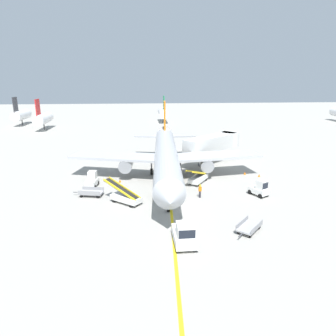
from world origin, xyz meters
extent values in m
plane|color=#9E9B93|center=(0.00, 0.00, 0.00)|extent=(300.00, 300.00, 0.00)
cube|color=yellow|center=(-0.24, 5.00, 0.00)|extent=(5.06, 79.88, 0.01)
cylinder|color=#B2B5BA|center=(-0.24, 10.47, 3.45)|extent=(5.08, 30.14, 3.30)
cone|color=#B2B5BA|center=(-1.20, -5.70, 3.45)|extent=(3.37, 2.59, 3.23)
cone|color=#B2B5BA|center=(0.74, 26.84, 3.85)|extent=(3.30, 2.98, 3.14)
cube|color=#B2B5BA|center=(7.33, 11.53, 3.05)|extent=(13.51, 6.29, 0.36)
cylinder|color=gray|center=(5.63, 10.62, 2.05)|extent=(2.09, 3.31, 1.90)
cube|color=#B2B5BA|center=(-7.62, 12.42, 3.05)|extent=(13.70, 7.70, 0.36)
cylinder|color=gray|center=(-6.05, 11.32, 2.05)|extent=(2.09, 3.31, 1.90)
cube|color=orange|center=(0.60, 24.45, 7.50)|extent=(0.52, 4.01, 5.20)
cube|color=#B2B5BA|center=(3.57, 23.87, 3.85)|extent=(5.36, 2.61, 0.24)
cube|color=#B2B5BA|center=(-2.42, 24.23, 3.85)|extent=(5.53, 3.19, 0.24)
cylinder|color=#4C4C51|center=(-0.92, -1.01, 1.56)|extent=(0.20, 0.20, 3.12)
cylinder|color=black|center=(-0.92, -1.01, 0.28)|extent=(0.38, 0.58, 0.56)
cylinder|color=#4C4C51|center=(2.08, 12.34, 1.56)|extent=(0.20, 0.20, 3.12)
cylinder|color=black|center=(2.08, 12.34, 0.48)|extent=(0.41, 0.98, 0.96)
cylinder|color=#4C4C51|center=(-2.31, 12.60, 1.56)|extent=(0.20, 0.20, 3.12)
cylinder|color=black|center=(-2.31, 12.60, 0.48)|extent=(0.41, 0.98, 0.96)
cube|color=black|center=(-1.08, -3.70, 3.80)|extent=(2.86, 1.17, 0.60)
cube|color=silver|center=(7.97, 17.72, 3.60)|extent=(10.72, 9.89, 2.50)
cylinder|color=silver|center=(12.24, 21.49, 3.60)|extent=(3.20, 3.20, 2.50)
cylinder|color=#59595B|center=(6.62, 16.53, 1.18)|extent=(0.56, 0.56, 2.35)
cube|color=#333338|center=(6.62, 16.53, 0.25)|extent=(1.80, 1.40, 0.50)
cube|color=silver|center=(-0.10, -7.78, 0.70)|extent=(1.96, 3.63, 0.80)
cube|color=silver|center=(-0.09, -8.41, 1.65)|extent=(1.55, 1.64, 1.10)
cube|color=black|center=(-0.08, -9.18, 1.65)|extent=(1.43, 0.10, 0.77)
cylinder|color=black|center=(0.73, -9.02, 0.30)|extent=(0.23, 0.60, 0.60)
cylinder|color=black|center=(-0.89, -9.05, 0.30)|extent=(0.23, 0.60, 0.60)
cylinder|color=black|center=(0.69, -6.50, 0.30)|extent=(0.23, 0.60, 0.60)
cylinder|color=black|center=(-0.93, -6.53, 0.30)|extent=(0.23, 0.60, 0.60)
cube|color=silver|center=(-10.51, 7.80, 0.65)|extent=(1.62, 2.56, 0.70)
cube|color=silver|center=(-10.45, 8.21, 1.55)|extent=(1.18, 1.22, 1.10)
cube|color=black|center=(-10.38, 8.73, 1.55)|extent=(0.98, 0.22, 0.77)
cylinder|color=black|center=(-10.94, 8.71, 0.30)|extent=(0.30, 0.62, 0.60)
cylinder|color=black|center=(-9.85, 8.55, 0.30)|extent=(0.30, 0.62, 0.60)
cylinder|color=black|center=(-11.18, 7.04, 0.30)|extent=(0.30, 0.62, 0.60)
cylinder|color=black|center=(-10.08, 6.89, 0.30)|extent=(0.30, 0.62, 0.60)
cube|color=silver|center=(10.73, 2.87, 0.65)|extent=(2.29, 2.73, 0.70)
cube|color=silver|center=(10.93, 2.50, 1.55)|extent=(1.43, 1.45, 1.10)
cube|color=black|center=(11.18, 2.05, 1.55)|extent=(0.89, 0.54, 0.77)
cylinder|color=black|center=(11.62, 2.40, 0.30)|extent=(0.48, 0.63, 0.60)
cylinder|color=black|center=(10.65, 1.87, 0.30)|extent=(0.48, 0.63, 0.60)
cylinder|color=black|center=(10.81, 3.87, 0.30)|extent=(0.48, 0.63, 0.60)
cylinder|color=black|center=(9.84, 3.34, 0.30)|extent=(0.48, 0.63, 0.60)
cube|color=silver|center=(4.09, 8.32, 0.60)|extent=(3.36, 3.99, 0.60)
cylinder|color=black|center=(3.88, 6.86, 0.30)|extent=(0.52, 0.62, 0.60)
cylinder|color=black|center=(2.82, 7.57, 0.30)|extent=(0.52, 0.62, 0.60)
cylinder|color=black|center=(5.36, 9.07, 0.30)|extent=(0.52, 0.62, 0.60)
cylinder|color=black|center=(4.30, 9.78, 0.30)|extent=(0.52, 0.62, 0.60)
cube|color=black|center=(3.76, 7.82, 1.55)|extent=(3.53, 4.65, 1.76)
cube|color=yellow|center=(4.13, 7.57, 1.67)|extent=(2.86, 4.22, 1.84)
cube|color=yellow|center=(3.39, 8.07, 1.67)|extent=(2.86, 4.22, 1.84)
cube|color=silver|center=(-5.67, 1.82, 0.60)|extent=(3.90, 3.55, 0.60)
cylinder|color=black|center=(-7.11, 2.16, 0.30)|extent=(0.60, 0.55, 0.60)
cylinder|color=black|center=(-6.31, 3.15, 0.30)|extent=(0.60, 0.55, 0.60)
cylinder|color=black|center=(-5.04, 0.49, 0.30)|extent=(0.60, 0.55, 0.60)
cylinder|color=black|center=(-4.24, 1.48, 0.30)|extent=(0.60, 0.55, 0.60)
cube|color=black|center=(-6.14, 2.20, 1.55)|extent=(4.45, 3.84, 1.76)
cube|color=yellow|center=(-6.42, 1.85, 1.67)|extent=(3.95, 3.22, 1.84)
cube|color=yellow|center=(-5.86, 2.55, 1.67)|extent=(3.95, 3.22, 1.84)
cube|color=#A5A5A8|center=(-10.10, 4.40, 0.44)|extent=(3.04, 2.02, 0.16)
cube|color=#4C4C51|center=(-11.92, 4.77, 0.42)|extent=(0.90, 0.26, 0.08)
cylinder|color=#4C4C51|center=(-12.36, 4.86, 0.42)|extent=(0.12, 0.12, 0.05)
cube|color=gray|center=(-10.25, 3.67, 0.69)|extent=(2.76, 0.61, 0.50)
cube|color=gray|center=(-9.95, 5.14, 0.69)|extent=(2.76, 0.61, 0.50)
cylinder|color=black|center=(-11.25, 4.02, 0.18)|extent=(0.38, 0.19, 0.36)
cylinder|color=black|center=(-11.01, 5.20, 0.18)|extent=(0.38, 0.19, 0.36)
cylinder|color=black|center=(-9.19, 3.61, 0.18)|extent=(0.38, 0.19, 0.36)
cylinder|color=black|center=(-8.95, 4.78, 0.18)|extent=(0.38, 0.19, 0.36)
cube|color=#A5A5A8|center=(6.40, -6.13, 0.44)|extent=(3.00, 3.08, 0.16)
cube|color=#4C4C51|center=(5.15, -7.50, 0.42)|extent=(0.67, 0.72, 0.08)
cylinder|color=#4C4C51|center=(4.85, -7.83, 0.42)|extent=(0.12, 0.12, 0.05)
cube|color=gray|center=(6.95, -6.64, 0.69)|extent=(1.93, 2.11, 0.50)
cube|color=gray|center=(5.84, -5.63, 0.69)|extent=(1.93, 2.11, 0.50)
cylinder|color=black|center=(6.13, -7.31, 0.18)|extent=(0.33, 0.35, 0.36)
cylinder|color=black|center=(5.25, -6.51, 0.18)|extent=(0.33, 0.35, 0.36)
cylinder|color=black|center=(7.55, -5.76, 0.18)|extent=(0.33, 0.35, 0.36)
cylinder|color=black|center=(6.66, -4.95, 0.18)|extent=(0.33, 0.35, 0.36)
cylinder|color=#26262D|center=(3.30, 2.77, 0.42)|extent=(0.24, 0.24, 0.85)
cube|color=orange|center=(3.30, 2.77, 1.13)|extent=(0.36, 0.22, 0.56)
sphere|color=beige|center=(3.30, 2.77, 1.52)|extent=(0.20, 0.20, 0.20)
sphere|color=yellow|center=(3.30, 2.77, 1.58)|extent=(0.24, 0.24, 0.24)
cylinder|color=#26262D|center=(-2.13, 3.51, 0.42)|extent=(0.24, 0.24, 0.85)
cube|color=yellow|center=(-2.13, 3.51, 1.13)|extent=(0.36, 0.22, 0.56)
sphere|color=tan|center=(-2.13, 3.51, 1.52)|extent=(0.20, 0.20, 0.20)
sphere|color=yellow|center=(-2.13, 3.51, 1.58)|extent=(0.24, 0.24, 0.24)
cone|color=orange|center=(1.35, 10.92, 0.22)|extent=(0.36, 0.36, 0.44)
cone|color=orange|center=(-6.88, 9.34, 0.22)|extent=(0.36, 0.36, 0.44)
cone|color=orange|center=(-8.72, 10.48, 0.22)|extent=(0.36, 0.36, 0.44)
cone|color=orange|center=(11.87, 11.37, 0.22)|extent=(0.36, 0.36, 0.44)
cone|color=orange|center=(13.65, 10.15, 0.22)|extent=(0.36, 0.36, 0.44)
cylinder|color=silver|center=(-41.24, 67.75, 3.10)|extent=(3.00, 10.00, 3.00)
cylinder|color=#3F3F3F|center=(-41.24, 67.75, 0.80)|extent=(0.30, 0.30, 1.60)
cube|color=#333338|center=(-41.24, 64.25, 6.60)|extent=(0.24, 3.20, 4.40)
cylinder|color=silver|center=(-31.58, 57.82, 3.10)|extent=(3.00, 10.00, 3.00)
cylinder|color=#3F3F3F|center=(-31.58, 57.82, 0.80)|extent=(0.30, 0.30, 1.60)
cube|color=red|center=(-31.58, 54.32, 6.60)|extent=(0.24, 3.20, 4.40)
cylinder|color=silver|center=(3.52, 70.42, 3.10)|extent=(3.00, 10.00, 3.00)
cylinder|color=#3F3F3F|center=(3.52, 70.42, 0.80)|extent=(0.30, 0.30, 1.60)
cube|color=#198C4C|center=(3.52, 66.92, 6.60)|extent=(0.24, 3.20, 4.40)
camera|label=1|loc=(-3.59, -31.56, 14.09)|focal=32.44mm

